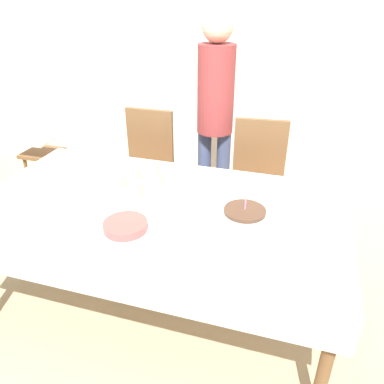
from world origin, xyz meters
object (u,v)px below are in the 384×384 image
(dining_chair_far_right, at_px, (257,179))
(plate_stack_main, at_px, (125,226))
(champagne_tray, at_px, (146,186))
(birthday_cake, at_px, (244,218))
(person_standing, at_px, (215,106))
(dining_chair_far_left, at_px, (146,165))
(plate_stack_dessert, at_px, (136,204))
(high_chair, at_px, (42,161))

(dining_chair_far_right, bearing_deg, plate_stack_main, -113.67)
(champagne_tray, bearing_deg, birthday_cake, -13.62)
(plate_stack_main, bearing_deg, person_standing, 84.69)
(person_standing, bearing_deg, champagne_tray, -98.72)
(dining_chair_far_left, xyz_separation_m, person_standing, (0.53, 0.18, 0.49))
(dining_chair_far_right, distance_m, plate_stack_main, 1.30)
(plate_stack_dessert, bearing_deg, person_standing, 81.81)
(champagne_tray, bearing_deg, plate_stack_main, -84.91)
(person_standing, bearing_deg, plate_stack_dessert, -98.19)
(dining_chair_far_left, distance_m, person_standing, 0.74)
(dining_chair_far_right, bearing_deg, person_standing, 154.74)
(dining_chair_far_right, xyz_separation_m, high_chair, (-1.89, -0.07, -0.06))
(champagne_tray, relative_size, high_chair, 0.46)
(dining_chair_far_right, distance_m, birthday_cake, 1.02)
(plate_stack_dessert, height_order, high_chair, plate_stack_dessert)
(dining_chair_far_right, distance_m, plate_stack_dessert, 1.13)
(person_standing, distance_m, high_chair, 1.62)
(dining_chair_far_left, bearing_deg, champagne_tray, -66.08)
(champagne_tray, xyz_separation_m, plate_stack_dessert, (-0.01, -0.13, -0.05))
(champagne_tray, xyz_separation_m, high_chair, (-1.34, 0.77, -0.34))
(dining_chair_far_left, distance_m, plate_stack_dessert, 1.05)
(plate_stack_main, relative_size, person_standing, 0.13)
(plate_stack_main, relative_size, high_chair, 0.32)
(dining_chair_far_left, bearing_deg, plate_stack_dessert, -69.34)
(high_chair, bearing_deg, plate_stack_main, -38.94)
(plate_stack_dessert, bearing_deg, champagne_tray, 86.18)
(high_chair, bearing_deg, person_standing, 9.43)
(champagne_tray, distance_m, person_standing, 1.05)
(dining_chair_far_right, relative_size, plate_stack_dessert, 5.41)
(person_standing, bearing_deg, plate_stack_main, -95.31)
(birthday_cake, xyz_separation_m, high_chair, (-1.94, 0.92, -0.32))
(champagne_tray, bearing_deg, person_standing, 81.28)
(dining_chair_far_left, bearing_deg, person_standing, 19.12)
(dining_chair_far_right, relative_size, champagne_tray, 3.00)
(birthday_cake, bearing_deg, high_chair, 154.75)
(dining_chair_far_right, relative_size, high_chair, 1.38)
(person_standing, bearing_deg, high_chair, -170.57)
(champagne_tray, height_order, high_chair, champagne_tray)
(dining_chair_far_left, height_order, high_chair, dining_chair_far_left)
(champagne_tray, relative_size, plate_stack_main, 1.45)
(champagne_tray, distance_m, high_chair, 1.59)
(dining_chair_far_right, distance_m, high_chair, 1.89)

